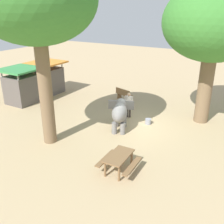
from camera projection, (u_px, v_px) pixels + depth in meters
ground_plane at (134, 126)px, 14.98m from camera, size 60.00×60.00×0.00m
elephant at (120, 112)px, 14.36m from camera, size 2.23×1.77×1.56m
person_handler at (129, 103)px, 15.89m from camera, size 0.32×0.50×1.62m
shade_tree_main at (36, 0)px, 10.76m from camera, size 5.62×5.15×8.83m
shade_tree_secondary at (214, 23)px, 13.53m from camera, size 5.98×5.48×7.88m
wooden_bench at (124, 94)px, 18.99m from camera, size 0.80×1.46×0.88m
picnic_table_near at (119, 159)px, 10.69m from camera, size 1.54×1.52×0.78m
market_stall_green at (22, 87)px, 18.29m from camera, size 2.50×2.50×2.52m
market_stall_orange at (48, 79)px, 20.37m from camera, size 2.50×2.50×2.52m
feed_bucket at (148, 121)px, 15.23m from camera, size 0.36×0.36×0.32m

